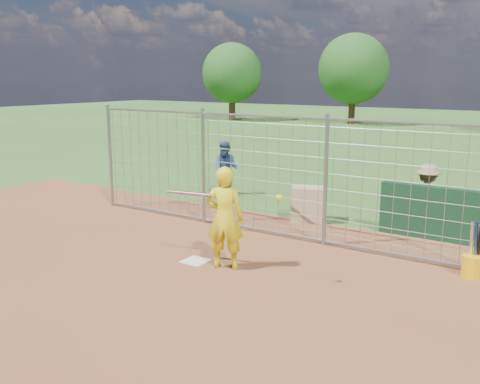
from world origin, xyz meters
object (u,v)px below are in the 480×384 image
Objects in this scene: equipment_bin at (309,204)px; bystander_a at (226,168)px; bystander_c at (426,198)px; bucket_with_bats at (473,263)px; batter at (225,218)px.

bystander_a is at bearing 137.62° from equipment_bin.
bystander_a is 3.43m from equipment_bin.
bystander_c is 2.78m from bucket_with_bats.
equipment_bin is 4.27m from bucket_with_bats.
bucket_with_bats is (7.09, -2.92, -0.52)m from bystander_a.
batter is 3.69m from equipment_bin.
bystander_c is 1.52× the size of bucket_with_bats.
equipment_bin is at bearing 156.06° from bucket_with_bats.
bucket_with_bats is (3.69, 1.92, -0.66)m from batter.
bystander_c is (5.68, -0.58, -0.02)m from bystander_a.
bucket_with_bats is at bearing -45.86° from equipment_bin.
bucket_with_bats is at bearing -175.12° from batter.
equipment_bin is at bearing -109.30° from batter.
batter reaches higher than bucket_with_bats.
bystander_a reaches higher than bystander_c.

